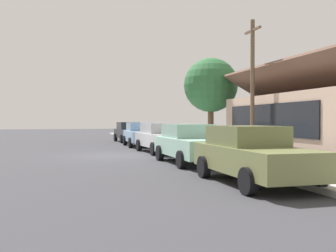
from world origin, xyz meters
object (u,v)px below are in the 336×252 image
Objects in this scene: shade_tree at (211,85)px; utility_pole_wooden at (252,82)px; car_seafoam at (190,143)px; fire_hydrant_red at (223,150)px; car_charcoal at (129,132)px; car_skyblue at (141,134)px; car_olive at (252,154)px; car_silver at (161,137)px.

shade_tree is 0.86× the size of utility_pole_wooden.
fire_hydrant_red is at bearing 98.21° from car_seafoam.
car_charcoal is 1.00× the size of car_skyblue.
utility_pole_wooden reaches higher than car_olive.
car_silver is (10.77, -0.08, 0.00)m from car_charcoal.
utility_pole_wooden is (0.13, 5.38, 3.11)m from car_silver.
fire_hydrant_red is at bearing 9.46° from car_skyblue.
shade_tree reaches higher than car_silver.
car_olive is at bearing -27.67° from utility_pole_wooden.
shade_tree is (-7.28, 5.78, 3.58)m from car_silver.
fire_hydrant_red is (5.02, -4.00, -3.43)m from utility_pole_wooden.
fire_hydrant_red is at bearing -38.55° from utility_pole_wooden.
fire_hydrant_red is at bearing 12.30° from car_silver.
car_charcoal and car_seafoam have the same top height.
utility_pole_wooden is at bearing 85.85° from car_silver.
utility_pole_wooden is at bearing 152.22° from car_olive.
shade_tree is 7.44m from utility_pole_wooden.
car_olive is 12.26m from utility_pole_wooden.
car_seafoam is (16.17, -0.23, 0.00)m from car_charcoal.
car_silver is 1.02× the size of car_seafoam.
car_olive is (15.92, -0.09, 0.00)m from car_skyblue.
car_silver is at bearing -91.42° from utility_pole_wooden.
car_silver is at bearing 177.48° from car_seafoam.
car_silver is 6.93× the size of fire_hydrant_red.
car_skyblue is 8.27m from utility_pole_wooden.
utility_pole_wooden is at bearing 141.45° from fire_hydrant_red.
car_silver is 6.22m from utility_pole_wooden.
car_olive is 19.19m from shade_tree.
utility_pole_wooden reaches higher than car_silver.
car_seafoam is 14.45m from shade_tree.
car_silver is at bearing -164.96° from fire_hydrant_red.
car_charcoal is 0.91× the size of car_silver.
utility_pole_wooden reaches higher than fire_hydrant_red.
utility_pole_wooden is at bearing 132.69° from car_seafoam.
car_skyblue is at bearing 177.60° from car_silver.
car_olive reaches higher than fire_hydrant_red.
car_skyblue is at bearing -172.28° from fire_hydrant_red.
shade_tree is at bearing 154.08° from car_seafoam.
car_seafoam is at bearing 1.06° from car_skyblue.
car_olive is 5.69m from fire_hydrant_red.
utility_pole_wooden is (7.41, -0.39, -0.46)m from shade_tree.
car_skyblue is 10.54m from fire_hydrant_red.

